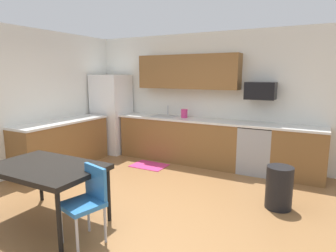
{
  "coord_description": "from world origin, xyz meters",
  "views": [
    {
      "loc": [
        2.22,
        -3.15,
        1.85
      ],
      "look_at": [
        0.0,
        1.0,
        1.0
      ],
      "focal_mm": 30.72,
      "sensor_mm": 36.0,
      "label": 1
    }
  ],
  "objects_px": {
    "oven_range": "(256,149)",
    "trash_bin": "(279,187)",
    "dining_table": "(46,170)",
    "chair_near_table": "(88,198)",
    "microwave": "(261,91)",
    "kettle": "(184,114)",
    "refrigerator": "(112,114)"
  },
  "relations": [
    {
      "from": "chair_near_table",
      "to": "kettle",
      "type": "height_order",
      "value": "kettle"
    },
    {
      "from": "oven_range",
      "to": "trash_bin",
      "type": "xyz_separation_m",
      "value": [
        0.6,
        -1.39,
        -0.16
      ]
    },
    {
      "from": "chair_near_table",
      "to": "trash_bin",
      "type": "distance_m",
      "value": 2.57
    },
    {
      "from": "trash_bin",
      "to": "kettle",
      "type": "distance_m",
      "value": 2.67
    },
    {
      "from": "chair_near_table",
      "to": "kettle",
      "type": "bearing_deg",
      "value": 96.35
    },
    {
      "from": "trash_bin",
      "to": "chair_near_table",
      "type": "bearing_deg",
      "value": -133.62
    },
    {
      "from": "chair_near_table",
      "to": "microwave",
      "type": "bearing_deg",
      "value": 70.74
    },
    {
      "from": "dining_table",
      "to": "chair_near_table",
      "type": "xyz_separation_m",
      "value": [
        0.73,
        -0.06,
        -0.18
      ]
    },
    {
      "from": "oven_range",
      "to": "microwave",
      "type": "bearing_deg",
      "value": 90.0
    },
    {
      "from": "chair_near_table",
      "to": "trash_bin",
      "type": "relative_size",
      "value": 1.42
    },
    {
      "from": "trash_bin",
      "to": "microwave",
      "type": "bearing_deg",
      "value": 111.74
    },
    {
      "from": "refrigerator",
      "to": "oven_range",
      "type": "relative_size",
      "value": 2.02
    },
    {
      "from": "refrigerator",
      "to": "trash_bin",
      "type": "xyz_separation_m",
      "value": [
        3.98,
        -1.31,
        -0.62
      ]
    },
    {
      "from": "refrigerator",
      "to": "trash_bin",
      "type": "bearing_deg",
      "value": -18.27
    },
    {
      "from": "dining_table",
      "to": "chair_near_table",
      "type": "bearing_deg",
      "value": -5.05
    },
    {
      "from": "oven_range",
      "to": "trash_bin",
      "type": "distance_m",
      "value": 1.52
    },
    {
      "from": "microwave",
      "to": "trash_bin",
      "type": "xyz_separation_m",
      "value": [
        0.6,
        -1.49,
        -1.25
      ]
    },
    {
      "from": "dining_table",
      "to": "kettle",
      "type": "distance_m",
      "value": 3.27
    },
    {
      "from": "microwave",
      "to": "dining_table",
      "type": "xyz_separation_m",
      "value": [
        -1.9,
        -3.28,
        -0.86
      ]
    },
    {
      "from": "oven_range",
      "to": "trash_bin",
      "type": "bearing_deg",
      "value": -66.87
    },
    {
      "from": "microwave",
      "to": "chair_near_table",
      "type": "relative_size",
      "value": 0.64
    },
    {
      "from": "refrigerator",
      "to": "microwave",
      "type": "distance_m",
      "value": 3.45
    },
    {
      "from": "trash_bin",
      "to": "kettle",
      "type": "xyz_separation_m",
      "value": [
        -2.13,
        1.44,
        0.72
      ]
    },
    {
      "from": "refrigerator",
      "to": "dining_table",
      "type": "bearing_deg",
      "value": -64.4
    },
    {
      "from": "microwave",
      "to": "kettle",
      "type": "xyz_separation_m",
      "value": [
        -1.54,
        -0.05,
        -0.53
      ]
    },
    {
      "from": "refrigerator",
      "to": "microwave",
      "type": "relative_size",
      "value": 3.41
    },
    {
      "from": "chair_near_table",
      "to": "trash_bin",
      "type": "xyz_separation_m",
      "value": [
        1.77,
        1.85,
        -0.2
      ]
    },
    {
      "from": "dining_table",
      "to": "chair_near_table",
      "type": "distance_m",
      "value": 0.75
    },
    {
      "from": "oven_range",
      "to": "chair_near_table",
      "type": "distance_m",
      "value": 3.45
    },
    {
      "from": "oven_range",
      "to": "dining_table",
      "type": "distance_m",
      "value": 3.71
    },
    {
      "from": "microwave",
      "to": "trash_bin",
      "type": "distance_m",
      "value": 2.04
    },
    {
      "from": "chair_near_table",
      "to": "kettle",
      "type": "distance_m",
      "value": 3.36
    }
  ]
}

